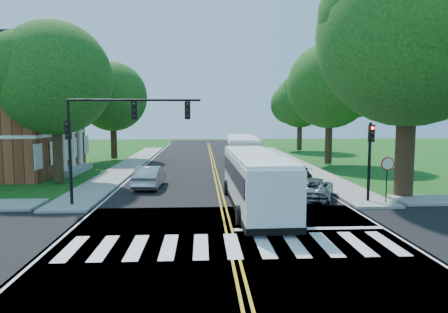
{
  "coord_description": "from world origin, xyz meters",
  "views": [
    {
      "loc": [
        -1.13,
        -15.15,
        4.91
      ],
      "look_at": [
        0.22,
        9.42,
        2.4
      ],
      "focal_mm": 32.0,
      "sensor_mm": 36.0,
      "label": 1
    }
  ],
  "objects": [
    {
      "name": "sidewalk_ne",
      "position": [
        8.3,
        25.0,
        0.07
      ],
      "size": [
        2.6,
        40.0,
        0.15
      ],
      "primitive_type": "cube",
      "color": "gray",
      "rests_on": "ground"
    },
    {
      "name": "center_line",
      "position": [
        0.0,
        22.0,
        0.01
      ],
      "size": [
        0.36,
        70.0,
        0.01
      ],
      "primitive_type": "cube",
      "color": "gold",
      "rests_on": "road"
    },
    {
      "name": "suv",
      "position": [
        5.36,
        7.6,
        0.66
      ],
      "size": [
        3.67,
        5.13,
        1.3
      ],
      "primitive_type": "imported",
      "rotation": [
        0.0,
        0.0,
        2.78
      ],
      "color": "#A6A8AD",
      "rests_on": "road"
    },
    {
      "name": "ground",
      "position": [
        0.0,
        0.0,
        0.0
      ],
      "size": [
        140.0,
        140.0,
        0.0
      ],
      "primitive_type": "plane",
      "color": "#114411",
      "rests_on": "ground"
    },
    {
      "name": "edge_line_e",
      "position": [
        6.8,
        22.0,
        0.01
      ],
      "size": [
        0.12,
        70.0,
        0.01
      ],
      "primitive_type": "cube",
      "color": "silver",
      "rests_on": "road"
    },
    {
      "name": "stop_sign",
      "position": [
        9.0,
        5.98,
        2.03
      ],
      "size": [
        0.76,
        0.08,
        2.53
      ],
      "color": "black",
      "rests_on": "ground"
    },
    {
      "name": "tree_ne_big",
      "position": [
        11.0,
        8.0,
        9.62
      ],
      "size": [
        10.8,
        10.8,
        14.91
      ],
      "color": "black",
      "rests_on": "ground"
    },
    {
      "name": "edge_line_w",
      "position": [
        -6.8,
        22.0,
        0.01
      ],
      "size": [
        0.12,
        70.0,
        0.01
      ],
      "primitive_type": "cube",
      "color": "silver",
      "rests_on": "road"
    },
    {
      "name": "stop_bar",
      "position": [
        3.5,
        1.6,
        0.02
      ],
      "size": [
        6.6,
        0.4,
        0.01
      ],
      "primitive_type": "cube",
      "color": "silver",
      "rests_on": "road"
    },
    {
      "name": "tree_east_far",
      "position": [
        12.5,
        40.0,
        6.86
      ],
      "size": [
        7.2,
        7.2,
        10.34
      ],
      "color": "black",
      "rests_on": "ground"
    },
    {
      "name": "bus_follow",
      "position": [
        2.45,
        20.63,
        1.62
      ],
      "size": [
        3.31,
        11.88,
        3.04
      ],
      "rotation": [
        0.0,
        0.0,
        3.09
      ],
      "color": "white",
      "rests_on": "road"
    },
    {
      "name": "tree_east_mid",
      "position": [
        11.5,
        24.0,
        7.86
      ],
      "size": [
        8.4,
        8.4,
        11.93
      ],
      "color": "black",
      "rests_on": "ground"
    },
    {
      "name": "bus_lead",
      "position": [
        1.68,
        5.75,
        1.55
      ],
      "size": [
        2.9,
        11.32,
        2.91
      ],
      "rotation": [
        0.0,
        0.0,
        3.16
      ],
      "color": "white",
      "rests_on": "road"
    },
    {
      "name": "tree_west_near",
      "position": [
        -11.5,
        14.0,
        7.53
      ],
      "size": [
        8.0,
        8.0,
        11.4
      ],
      "color": "black",
      "rests_on": "ground"
    },
    {
      "name": "crosswalk",
      "position": [
        0.0,
        -0.5,
        0.02
      ],
      "size": [
        12.6,
        3.0,
        0.01
      ],
      "primitive_type": "cube",
      "color": "silver",
      "rests_on": "road"
    },
    {
      "name": "signal_ne",
      "position": [
        8.2,
        6.44,
        2.96
      ],
      "size": [
        0.3,
        0.46,
        4.4
      ],
      "color": "black",
      "rests_on": "ground"
    },
    {
      "name": "tree_west_far",
      "position": [
        -11.0,
        30.0,
        7.0
      ],
      "size": [
        7.6,
        7.6,
        10.67
      ],
      "color": "black",
      "rests_on": "ground"
    },
    {
      "name": "road",
      "position": [
        0.0,
        18.0,
        0.01
      ],
      "size": [
        14.0,
        96.0,
        0.01
      ],
      "primitive_type": "cube",
      "color": "black",
      "rests_on": "ground"
    },
    {
      "name": "hatchback",
      "position": [
        -4.72,
        12.04,
        0.76
      ],
      "size": [
        1.82,
        4.63,
        1.5
      ],
      "primitive_type": "imported",
      "rotation": [
        0.0,
        0.0,
        3.09
      ],
      "color": "#AFB2B6",
      "rests_on": "road"
    },
    {
      "name": "signal_nw",
      "position": [
        -5.86,
        6.43,
        4.38
      ],
      "size": [
        7.15,
        0.46,
        5.66
      ],
      "color": "black",
      "rests_on": "ground"
    },
    {
      "name": "dark_sedan",
      "position": [
        5.87,
        14.02,
        0.68
      ],
      "size": [
        2.31,
        4.78,
        1.34
      ],
      "primitive_type": "imported",
      "rotation": [
        0.0,
        0.0,
        3.05
      ],
      "color": "black",
      "rests_on": "road"
    },
    {
      "name": "cross_road",
      "position": [
        0.0,
        0.0,
        0.01
      ],
      "size": [
        60.0,
        12.0,
        0.01
      ],
      "primitive_type": "cube",
      "color": "black",
      "rests_on": "ground"
    },
    {
      "name": "sidewalk_nw",
      "position": [
        -8.3,
        25.0,
        0.07
      ],
      "size": [
        2.6,
        40.0,
        0.15
      ],
      "primitive_type": "cube",
      "color": "gray",
      "rests_on": "ground"
    }
  ]
}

